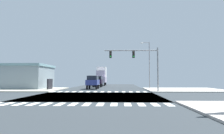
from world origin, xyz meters
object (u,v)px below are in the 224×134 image
object	(u,v)px
bank_building	(11,77)
traffic_signal_mast	(136,59)
street_lamp	(148,61)
suv_farside_1	(93,81)
box_truck_leading_1	(101,76)
suv_trailing_2	(98,81)

from	to	relation	value
bank_building	traffic_signal_mast	bearing A→B (deg)	-19.32
street_lamp	suv_farside_1	distance (m)	10.91
bank_building	box_truck_leading_1	xyz separation A→B (m)	(14.69, 18.47, 0.41)
box_truck_leading_1	suv_farside_1	bearing A→B (deg)	90.00
street_lamp	suv_farside_1	world-z (taller)	street_lamp
traffic_signal_mast	box_truck_leading_1	distance (m)	27.09
suv_farside_1	box_truck_leading_1	world-z (taller)	box_truck_leading_1
street_lamp	suv_farside_1	xyz separation A→B (m)	(-10.00, -2.30, -3.72)
street_lamp	bank_building	xyz separation A→B (m)	(-24.69, -2.33, -2.95)
street_lamp	bank_building	bearing A→B (deg)	-174.60
street_lamp	box_truck_leading_1	xyz separation A→B (m)	(-10.00, 16.14, -2.55)
traffic_signal_mast	box_truck_leading_1	size ratio (longest dim) A/B	1.06
suv_farside_1	suv_trailing_2	size ratio (longest dim) A/B	1.00
street_lamp	box_truck_leading_1	size ratio (longest dim) A/B	1.20
street_lamp	box_truck_leading_1	distance (m)	19.15
box_truck_leading_1	suv_trailing_2	bearing A→B (deg)	90.00
suv_farside_1	traffic_signal_mast	bearing A→B (deg)	132.57
box_truck_leading_1	traffic_signal_mast	bearing A→B (deg)	105.07
suv_farside_1	suv_trailing_2	bearing A→B (deg)	-90.00
bank_building	box_truck_leading_1	size ratio (longest dim) A/B	2.08
street_lamp	bank_building	size ratio (longest dim) A/B	0.57
street_lamp	suv_farside_1	size ratio (longest dim) A/B	1.87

